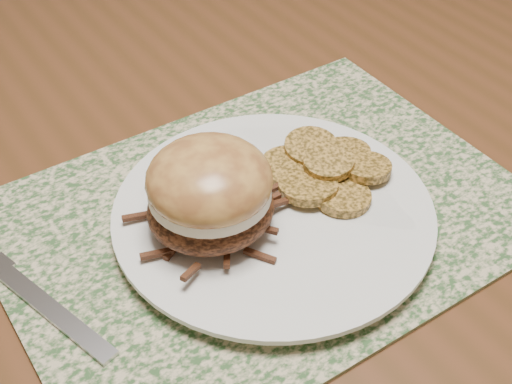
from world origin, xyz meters
TOP-DOWN VIEW (x-y plane):
  - dining_table at (0.00, 0.00)m, footprint 1.50×0.90m
  - placemat at (-0.30, -0.09)m, footprint 0.45×0.33m
  - dinner_plate at (-0.30, -0.11)m, footprint 0.26×0.26m
  - pork_sandwich at (-0.35, -0.10)m, footprint 0.12×0.11m
  - roasted_potatoes at (-0.23, -0.10)m, footprint 0.12×0.12m
  - fork at (-0.50, -0.07)m, footprint 0.07×0.18m

SIDE VIEW (x-z plane):
  - dining_table at x=0.00m, z-range 0.30..1.05m
  - placemat at x=-0.30m, z-range 0.75..0.75m
  - fork at x=-0.50m, z-range 0.75..0.76m
  - dinner_plate at x=-0.30m, z-range 0.75..0.77m
  - roasted_potatoes at x=-0.23m, z-range 0.76..0.79m
  - pork_sandwich at x=-0.35m, z-range 0.77..0.85m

